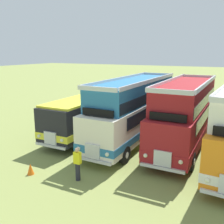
# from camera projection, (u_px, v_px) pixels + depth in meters

# --- Properties ---
(bus_first_in_row) EXTENTS (2.65, 10.24, 2.99)m
(bus_first_in_row) POSITION_uv_depth(u_px,v_px,m) (93.00, 111.00, 20.21)
(bus_first_in_row) COLOR black
(bus_first_in_row) RESTS_ON ground
(bus_second_in_row) EXTENTS (2.71, 11.41, 4.52)m
(bus_second_in_row) POSITION_uv_depth(u_px,v_px,m) (135.00, 108.00, 18.49)
(bus_second_in_row) COLOR silver
(bus_second_in_row) RESTS_ON ground
(bus_third_in_row) EXTENTS (2.65, 10.19, 4.52)m
(bus_third_in_row) POSITION_uv_depth(u_px,v_px,m) (185.00, 113.00, 17.07)
(bus_third_in_row) COLOR maroon
(bus_third_in_row) RESTS_ON ground
(cone_mid_row) EXTENTS (0.36, 0.36, 0.60)m
(cone_mid_row) POSITION_uv_depth(u_px,v_px,m) (30.00, 169.00, 13.55)
(cone_mid_row) COLOR orange
(cone_mid_row) RESTS_ON ground
(marshal_person) EXTENTS (0.36, 0.24, 1.73)m
(marshal_person) POSITION_uv_depth(u_px,v_px,m) (78.00, 164.00, 12.80)
(marshal_person) COLOR #23232D
(marshal_person) RESTS_ON ground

